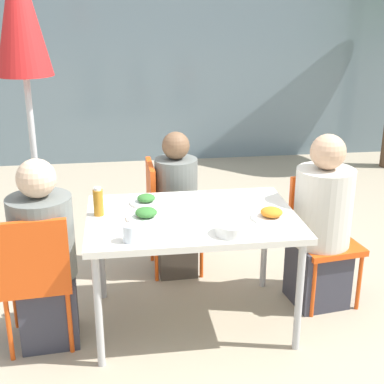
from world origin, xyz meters
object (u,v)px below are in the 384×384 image
chair_right (322,229)px  bottle (98,202)px  salad_bowl (233,229)px  chair_left (36,272)px  drinking_cup (130,233)px  person_left (45,260)px  person_right (321,228)px  chair_far (165,209)px  person_far (176,208)px  closed_umbrella (21,30)px

chair_right → bottle: (-1.49, -0.13, 0.33)m
bottle → salad_bowl: 0.85m
chair_left → drinking_cup: bearing=-22.3°
person_left → person_right: size_ratio=0.97×
chair_far → bottle: bottle is taller
chair_left → person_far: (0.91, 0.85, 0.02)m
person_left → chair_left: bearing=-121.9°
chair_far → person_far: person_far is taller
chair_far → person_far: 0.10m
chair_left → person_far: person_far is taller
chair_far → drinking_cup: (-0.28, -1.07, 0.29)m
salad_bowl → drinking_cup: bearing=-178.0°
chair_right → closed_umbrella: bearing=-22.2°
person_right → salad_bowl: 0.85m
bottle → drinking_cup: size_ratio=1.88×
chair_right → person_right: bearing=58.1°
person_left → person_far: 1.15m
chair_left → person_left: 0.10m
person_far → closed_umbrella: bearing=-92.2°
person_far → person_left: bearing=-50.4°
person_right → chair_far: bearing=-39.8°
chair_right → drinking_cup: size_ratio=9.07×
person_left → chair_far: person_left is taller
person_far → bottle: bearing=-43.3°
person_far → salad_bowl: 1.05m
drinking_cup → closed_umbrella: bearing=121.3°
person_left → bottle: size_ratio=6.44×
person_right → bottle: size_ratio=6.64×
chair_far → closed_umbrella: closed_umbrella is taller
chair_far → bottle: (-0.46, -0.66, 0.33)m
person_left → drinking_cup: size_ratio=12.14×
closed_umbrella → salad_bowl: size_ratio=12.17×
chair_left → drinking_cup: 0.64m
chair_right → person_right: person_right is taller
person_left → person_right: person_right is taller
closed_umbrella → chair_right: bearing=-14.1°
closed_umbrella → person_right: bearing=-16.8°
drinking_cup → salad_bowl: 0.57m
chair_right → chair_far: 1.16m
person_far → person_right: bearing=56.4°
person_left → chair_right: size_ratio=1.34×
salad_bowl → person_right: bearing=31.9°
person_far → salad_bowl: bearing=10.0°
chair_left → bottle: size_ratio=4.81×
person_right → salad_bowl: size_ratio=6.18×
person_far → drinking_cup: (-0.36, -1.02, 0.27)m
chair_right → drinking_cup: (-1.31, -0.54, 0.29)m
chair_far → person_far: bearing=58.1°
chair_left → salad_bowl: 1.16m
chair_far → bottle: 0.87m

